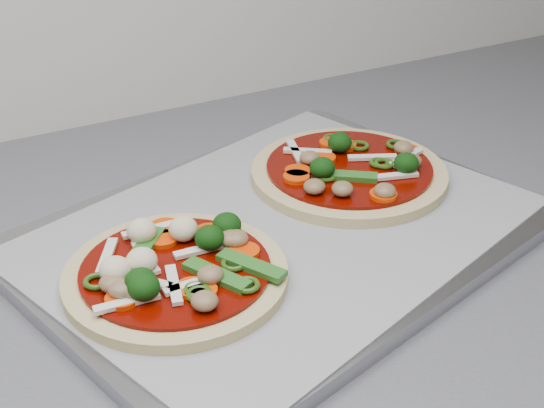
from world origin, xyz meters
name	(u,v)px	position (x,y,z in m)	size (l,w,h in m)	color
baking_tray	(281,234)	(0.35, 1.27, 0.91)	(0.43, 0.32, 0.01)	#9A999E
parchment	(281,227)	(0.35, 1.27, 0.92)	(0.41, 0.30, 0.00)	gray
pizza_left	(175,269)	(0.24, 1.24, 0.93)	(0.21, 0.21, 0.03)	tan
pizza_right	(350,170)	(0.45, 1.32, 0.93)	(0.21, 0.21, 0.03)	tan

